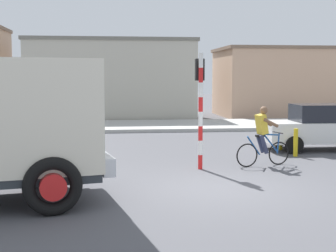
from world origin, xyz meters
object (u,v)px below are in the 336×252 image
(car_red_near, at_px, (322,127))
(bollard_far, at_px, (281,137))
(bollard_near, at_px, (296,143))
(cyclist, at_px, (263,136))
(traffic_light_pole, at_px, (200,95))

(car_red_near, distance_m, bollard_far, 1.51)
(bollard_near, relative_size, bollard_far, 1.00)
(car_red_near, relative_size, bollard_near, 4.51)
(cyclist, height_order, bollard_near, cyclist)
(traffic_light_pole, xyz_separation_m, bollard_near, (3.44, 1.70, -1.62))
(bollard_near, xyz_separation_m, bollard_far, (0.00, 1.40, 0.00))
(cyclist, relative_size, bollard_near, 1.91)
(traffic_light_pole, height_order, car_red_near, traffic_light_pole)
(cyclist, bearing_deg, car_red_near, 42.97)
(cyclist, bearing_deg, traffic_light_pole, -174.78)
(car_red_near, distance_m, bollard_near, 1.99)
(traffic_light_pole, relative_size, bollard_near, 3.56)
(bollard_far, bearing_deg, bollard_near, -90.00)
(traffic_light_pole, relative_size, bollard_far, 3.56)
(cyclist, relative_size, traffic_light_pole, 0.54)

